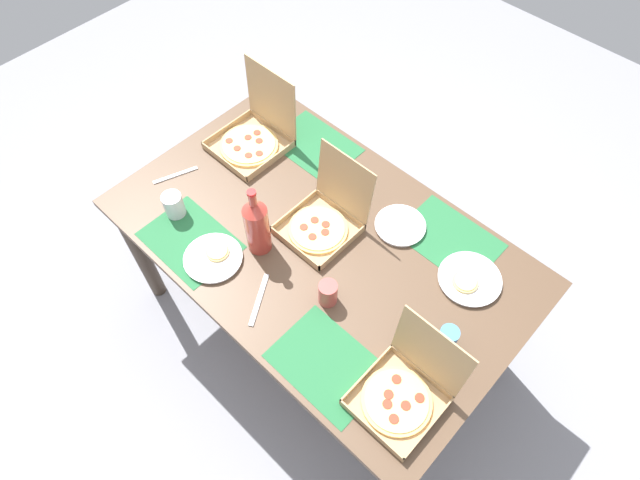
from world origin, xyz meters
The scene contains 18 objects.
ground_plane centered at (0.00, 0.00, 0.00)m, with size 6.00×6.00×0.00m, color gray.
dining_table centered at (0.00, 0.00, 0.65)m, with size 1.59×0.99×0.75m.
placemat_near_left centered at (-0.36, -0.34, 0.75)m, with size 0.36×0.26×0.00m, color #236638.
placemat_near_right centered at (0.36, -0.34, 0.75)m, with size 0.36×0.26×0.00m, color #236638.
placemat_far_left centered at (-0.36, 0.34, 0.75)m, with size 0.36×0.26×0.00m, color #236638.
placemat_far_right centered at (0.36, 0.34, 0.75)m, with size 0.36×0.26×0.00m, color #236638.
pizza_box_center centered at (-0.03, 0.06, 0.79)m, with size 0.26×0.29×0.30m.
pizza_box_corner_left centered at (0.60, -0.25, 0.79)m, with size 0.26×0.28×0.29m.
pizza_box_corner_right centered at (-0.56, 0.17, 0.80)m, with size 0.29×0.30×0.32m.
plate_near_right centered at (-0.23, -0.33, 0.76)m, with size 0.22×0.22×0.03m.
plate_near_left centered at (0.51, 0.24, 0.76)m, with size 0.23×0.23×0.03m.
plate_far_left centered at (0.18, 0.26, 0.76)m, with size 0.20×0.20×0.02m.
soda_bottle centered at (-0.15, -0.17, 0.88)m, with size 0.09×0.09×0.32m.
cup_clear_right centered at (0.20, -0.17, 0.80)m, with size 0.07×0.07×0.10m, color #BF4742.
cup_clear_left centered at (-0.50, -0.30, 0.80)m, with size 0.08×0.08×0.10m, color silver.
cup_dark centered at (0.60, -0.02, 0.80)m, with size 0.06×0.06×0.10m, color teal.
fork_by_far_left centered at (-0.66, -0.18, 0.75)m, with size 0.19×0.02×0.01m, color #B7B7BC.
knife_by_near_left centered at (0.02, -0.33, 0.75)m, with size 0.21×0.02×0.01m, color #B7B7BC.
Camera 1 is at (0.79, -0.83, 2.44)m, focal length 30.11 mm.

